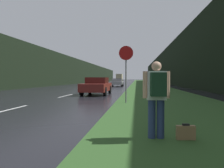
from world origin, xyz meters
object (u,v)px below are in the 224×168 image
at_px(stop_sign, 126,67).
at_px(delivery_truck, 120,78).
at_px(hitchhiker_with_backpack, 157,95).
at_px(car_passing_near, 97,86).
at_px(car_passing_far, 117,82).
at_px(suitcase, 186,133).

distance_m(stop_sign, delivery_truck, 76.91).
distance_m(hitchhiker_with_backpack, delivery_truck, 83.24).
relative_size(car_passing_near, car_passing_far, 0.99).
distance_m(hitchhiker_with_backpack, suitcase, 1.00).
relative_size(hitchhiker_with_backpack, suitcase, 4.21).
xyz_separation_m(hitchhiker_with_backpack, car_passing_near, (-3.66, 11.76, -0.25)).
bearing_deg(car_passing_near, delivery_truck, -86.65).
relative_size(stop_sign, hitchhiker_with_backpack, 1.81).
xyz_separation_m(car_passing_near, car_passing_far, (0.00, 17.17, -0.04)).
distance_m(stop_sign, suitcase, 6.70).
relative_size(hitchhiker_with_backpack, car_passing_near, 0.38).
bearing_deg(delivery_truck, suitcase, -84.19).
xyz_separation_m(car_passing_far, delivery_truck, (-4.16, 53.94, 1.05)).
relative_size(hitchhiker_with_backpack, car_passing_far, 0.38).
bearing_deg(stop_sign, delivery_truck, 95.10).
relative_size(car_passing_far, delivery_truck, 0.57).
distance_m(car_passing_near, delivery_truck, 71.24).
bearing_deg(delivery_truck, car_passing_far, -85.59).
height_order(suitcase, car_passing_near, car_passing_near).
xyz_separation_m(stop_sign, delivery_truck, (-6.83, 76.60, -0.18)).
height_order(hitchhiker_with_backpack, car_passing_near, hitchhiker_with_backpack).
relative_size(suitcase, car_passing_far, 0.09).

